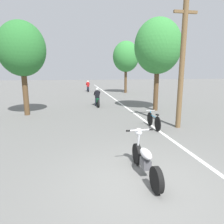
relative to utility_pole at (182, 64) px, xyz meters
name	(u,v)px	position (x,y,z in m)	size (l,w,h in m)	color
ground_plane	(140,182)	(-3.34, -4.37, -2.99)	(120.00, 120.00, 0.00)	#60605E
lane_stripe_edge	(120,103)	(-1.14, 7.90, -2.99)	(0.14, 48.00, 0.01)	white
utility_pole	(182,64)	(0.00, 0.00, 0.00)	(1.10, 0.24, 5.81)	brown
roadside_tree_right_near	(158,47)	(0.59, 4.28, 1.26)	(3.12, 2.81, 6.08)	#513A23
roadside_tree_right_far	(126,57)	(1.33, 15.82, 1.40)	(3.20, 2.88, 6.26)	#513A23
roadside_tree_left	(22,49)	(-7.87, 4.27, 0.94)	(2.77, 2.49, 5.56)	#513A23
motorcycle_foreground	(145,159)	(-3.12, -4.05, -2.56)	(0.77, 2.06, 1.10)	black
motorcycle_rider_lead	(97,99)	(-3.20, 6.82, -2.46)	(0.50, 2.13, 1.42)	black
motorcycle_rider_far	(88,87)	(-3.21, 18.51, -2.46)	(0.50, 2.13, 1.42)	black
bicycle_parked	(154,121)	(-1.23, 0.06, -2.63)	(0.44, 1.65, 0.79)	black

